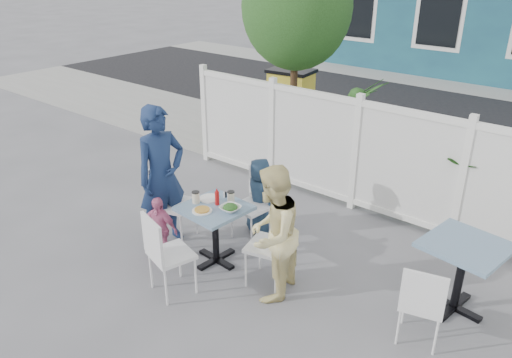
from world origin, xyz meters
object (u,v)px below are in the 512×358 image
Objects in this scene: chair_right at (275,240)px; toddler at (159,229)px; main_table at (215,219)px; chair_left at (168,196)px; utility_cabinet at (290,109)px; spare_table at (463,259)px; chair_near at (164,250)px; boy at (260,196)px; chair_back at (255,199)px; man at (162,177)px; woman at (272,234)px.

chair_right is 1.44m from toddler.
main_table is 0.81m from chair_right.
chair_left is 1.23× the size of toddler.
spare_table is (4.19, -2.92, -0.08)m from utility_cabinet.
utility_cabinet is 4.92m from chair_near.
utility_cabinet is 1.35× the size of chair_left.
chair_left is at bearing 65.37° from boy.
main_table is 0.73× the size of boy.
chair_back reaches higher than spare_table.
man is at bearing -163.87° from spare_table.
utility_cabinet is 3.38m from boy.
utility_cabinet reaches higher than chair_right.
chair_left is (-0.83, 0.04, 0.02)m from main_table.
chair_right is 1.06× the size of chair_back.
chair_left is at bearing -108.75° from woman.
toddler is (0.28, -0.41, -0.18)m from chair_left.
man is at bearing 50.60° from chair_back.
chair_right reaches higher than toddler.
chair_back is 0.89× the size of boy.
chair_near reaches higher than toddler.
chair_near is (-2.50, -1.70, -0.06)m from spare_table.
utility_cabinet is 1.42× the size of chair_right.
boy reaches higher than main_table.
utility_cabinet is 1.34× the size of boy.
chair_back is (0.82, 0.72, -0.06)m from chair_left.
spare_table is 3.33m from toddler.
chair_right is (0.81, 0.08, -0.01)m from main_table.
chair_right is at bearing 74.58° from chair_left.
utility_cabinet reaches higher than chair_back.
chair_right reaches higher than spare_table.
main_table is 0.91× the size of toddler.
boy is (-0.03, 0.13, -0.02)m from chair_back.
woman is at bearing 69.12° from chair_left.
utility_cabinet is 4.50m from chair_right.
chair_right is at bearing 155.13° from boy.
toddler is at bearing -81.19° from utility_cabinet.
toddler is (-3.06, -1.29, -0.20)m from spare_table.
chair_back is 1.26m from toddler.
woman is at bearing -4.00° from toddler.
toddler is at bearing -131.52° from man.
toddler is at bearing 159.37° from chair_near.
chair_left is 1.18m from chair_near.
chair_left reaches higher than chair_back.
chair_back is at bearing 48.94° from toddler.
woman is (2.56, -3.91, 0.06)m from utility_cabinet.
woman reaches higher than spare_table.
chair_right reaches higher than chair_back.
chair_back is 1.11× the size of toddler.
chair_left is at bearing 108.56° from toddler.
chair_back reaches higher than main_table.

